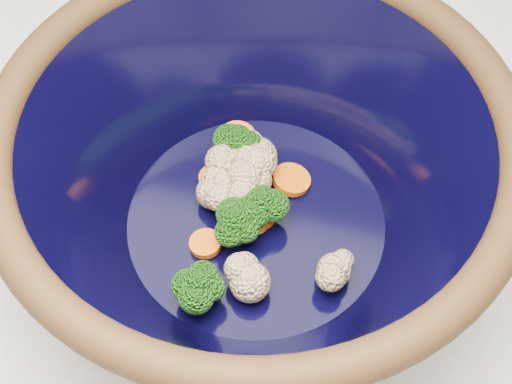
% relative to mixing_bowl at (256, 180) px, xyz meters
% --- Properties ---
extents(mixing_bowl, '(0.39, 0.39, 0.17)m').
position_rel_mixing_bowl_xyz_m(mixing_bowl, '(0.00, 0.00, 0.00)').
color(mixing_bowl, black).
rests_on(mixing_bowl, counter).
extents(vegetable_pile, '(0.14, 0.19, 0.05)m').
position_rel_mixing_bowl_xyz_m(vegetable_pile, '(-0.01, 0.00, -0.04)').
color(vegetable_pile, '#608442').
rests_on(vegetable_pile, mixing_bowl).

